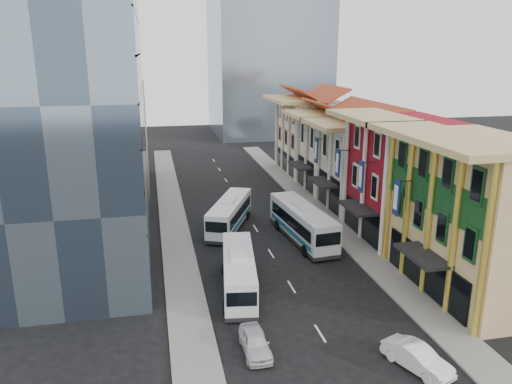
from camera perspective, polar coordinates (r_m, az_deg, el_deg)
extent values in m
plane|color=black|center=(34.34, 7.91, -16.56)|extent=(200.00, 200.00, 0.00)
cube|color=slate|center=(55.69, 8.55, -3.44)|extent=(3.00, 90.00, 0.15)
cube|color=slate|center=(52.43, -9.21, -4.71)|extent=(3.00, 90.00, 0.15)
cube|color=#D5B47A|center=(42.16, 24.07, -2.56)|extent=(8.00, 14.00, 12.00)
cube|color=maroon|center=(51.89, 16.45, 1.47)|extent=(8.00, 10.00, 12.00)
cube|color=beige|center=(60.39, 12.17, 2.77)|extent=(8.00, 9.00, 10.00)
cube|color=beige|center=(68.50, 9.14, 4.46)|extent=(8.00, 9.00, 10.00)
cube|color=beige|center=(78.13, 6.40, 6.33)|extent=(8.00, 12.00, 11.00)
cube|color=#3E4F62|center=(46.70, -20.48, 10.81)|extent=(12.00, 26.00, 30.00)
cube|color=gray|center=(70.26, -16.50, 5.95)|extent=(10.00, 18.00, 14.00)
imported|color=silver|center=(32.67, -0.10, -16.81)|extent=(1.65, 4.07, 1.38)
imported|color=white|center=(32.68, 17.95, -17.58)|extent=(3.16, 4.70, 1.47)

